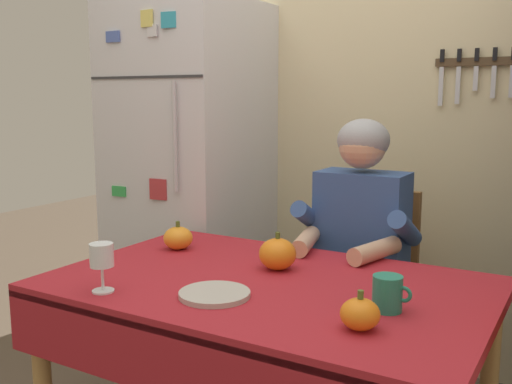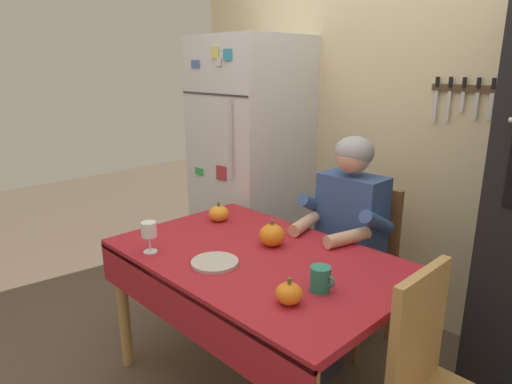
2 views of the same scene
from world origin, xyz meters
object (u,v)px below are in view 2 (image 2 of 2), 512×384
wine_glass (149,231)px  serving_tray (215,263)px  chair_behind_person (360,257)px  pumpkin_large (219,213)px  refrigerator (251,164)px  seated_person (344,229)px  dining_table (255,272)px  pumpkin_medium (272,235)px  pumpkin_small (289,293)px  coffee_mug (321,279)px

wine_glass → serving_tray: wine_glass is taller
chair_behind_person → pumpkin_large: 0.88m
refrigerator → seated_person: refrigerator is taller
wine_glass → dining_table: bearing=40.7°
seated_person → serving_tray: (-0.14, -0.80, 0.01)m
dining_table → serving_tray: serving_tray is taller
chair_behind_person → seated_person: (-0.00, -0.19, 0.23)m
dining_table → pumpkin_large: 0.55m
pumpkin_medium → pumpkin_small: size_ratio=1.26×
chair_behind_person → wine_glass: 1.26m
pumpkin_medium → pumpkin_small: bearing=-39.7°
pumpkin_medium → seated_person: bearing=76.1°
refrigerator → coffee_mug: 1.66m
seated_person → wine_glass: bearing=-116.3°
wine_glass → pumpkin_large: (-0.12, 0.52, -0.06)m
seated_person → pumpkin_small: bearing=-68.4°
seated_person → pumpkin_medium: bearing=-103.9°
coffee_mug → pumpkin_medium: 0.49m
chair_behind_person → pumpkin_large: bearing=-134.0°
dining_table → pumpkin_small: 0.47m
chair_behind_person → coffee_mug: size_ratio=8.32×
refrigerator → dining_table: refrigerator is taller
coffee_mug → pumpkin_small: bearing=-96.8°
seated_person → serving_tray: 0.81m
coffee_mug → refrigerator: bearing=145.9°
wine_glass → pumpkin_small: 0.80m
chair_behind_person → wine_glass: bearing=-112.4°
refrigerator → pumpkin_large: size_ratio=15.69×
pumpkin_large → pumpkin_medium: pumpkin_medium is taller
seated_person → pumpkin_small: seated_person is taller
refrigerator → chair_behind_person: bearing=-5.0°
refrigerator → pumpkin_small: 1.74m
coffee_mug → serving_tray: coffee_mug is taller
chair_behind_person → coffee_mug: bearing=-67.8°
refrigerator → chair_behind_person: refrigerator is taller
dining_table → wine_glass: size_ratio=9.16×
chair_behind_person → seated_person: size_ratio=0.75×
chair_behind_person → pumpkin_medium: size_ratio=7.05×
chair_behind_person → dining_table: bearing=-95.7°
refrigerator → pumpkin_small: refrigerator is taller
pumpkin_large → serving_tray: pumpkin_large is taller
refrigerator → seated_person: bearing=-15.2°
refrigerator → pumpkin_medium: bearing=-38.6°
dining_table → wine_glass: bearing=-139.3°
seated_person → coffee_mug: seated_person is taller
pumpkin_medium → pumpkin_small: 0.56m
seated_person → pumpkin_medium: size_ratio=9.43×
dining_table → chair_behind_person: bearing=84.3°
pumpkin_small → serving_tray: pumpkin_small is taller
coffee_mug → serving_tray: bearing=-163.0°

